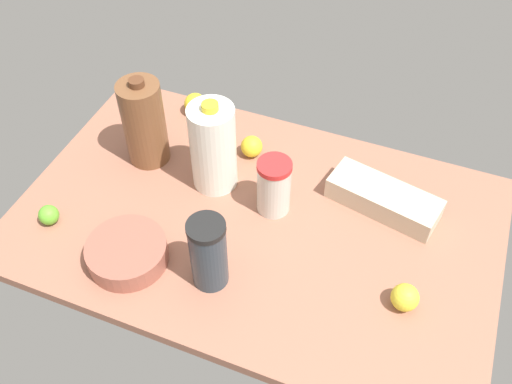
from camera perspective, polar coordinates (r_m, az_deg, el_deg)
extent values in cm
cube|color=#9B624C|center=(145.31, 0.00, -3.04)|extent=(120.00, 76.00, 3.00)
cylinder|color=white|center=(144.51, -4.31, 4.45)|extent=(11.75, 11.75, 24.54)
cylinder|color=yellow|center=(135.82, -4.62, 8.49)|extent=(4.11, 4.11, 1.80)
cube|color=beige|center=(147.97, 12.64, -0.65)|extent=(29.87, 16.17, 6.19)
cylinder|color=silver|center=(141.27, 1.79, 0.37)|extent=(8.39, 8.39, 14.35)
cylinder|color=red|center=(135.57, 1.87, 2.62)|extent=(8.64, 8.64, 1.40)
cylinder|color=#2B3843|center=(126.55, -4.76, -6.30)|extent=(8.32, 8.32, 18.00)
cylinder|color=black|center=(118.85, -5.05, -3.56)|extent=(8.57, 8.57, 1.40)
cylinder|color=#9F5747|center=(137.62, -12.75, -5.94)|extent=(19.01, 19.01, 5.46)
cylinder|color=brown|center=(154.01, -11.13, 6.78)|extent=(11.26, 11.26, 24.39)
cylinder|color=#59331E|center=(145.93, -11.87, 10.65)|extent=(3.94, 3.94, 1.80)
sphere|color=yellow|center=(131.18, 14.67, -10.16)|extent=(6.25, 6.25, 6.25)
sphere|color=#5EB12F|center=(150.69, -20.02, -2.17)|extent=(5.06, 5.06, 5.06)
sphere|color=yellow|center=(172.25, -6.09, 8.74)|extent=(6.60, 6.60, 6.60)
sphere|color=yellow|center=(157.91, -0.44, 4.58)|extent=(6.01, 6.01, 6.01)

